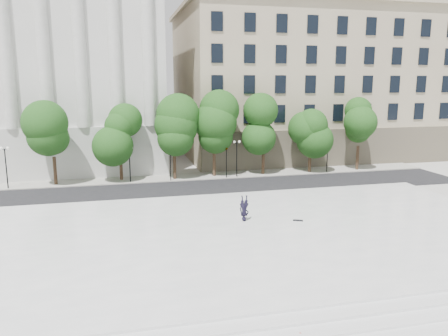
{
  "coord_description": "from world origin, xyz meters",
  "views": [
    {
      "loc": [
        -7.52,
        -25.67,
        11.03
      ],
      "look_at": [
        1.03,
        10.0,
        3.76
      ],
      "focal_mm": 35.0,
      "sensor_mm": 36.0,
      "label": 1
    }
  ],
  "objects_px": {
    "traffic_light_east": "(226,148)",
    "traffic_light_west": "(170,149)",
    "person_lying": "(244,217)",
    "skateboard": "(298,220)"
  },
  "relations": [
    {
      "from": "skateboard",
      "to": "traffic_light_west",
      "type": "bearing_deg",
      "value": 136.43
    },
    {
      "from": "traffic_light_west",
      "to": "person_lying",
      "type": "distance_m",
      "value": 17.56
    },
    {
      "from": "traffic_light_east",
      "to": "traffic_light_west",
      "type": "bearing_deg",
      "value": 180.0
    },
    {
      "from": "traffic_light_west",
      "to": "traffic_light_east",
      "type": "relative_size",
      "value": 1.01
    },
    {
      "from": "skateboard",
      "to": "traffic_light_east",
      "type": "bearing_deg",
      "value": 117.15
    },
    {
      "from": "traffic_light_east",
      "to": "skateboard",
      "type": "bearing_deg",
      "value": -85.83
    },
    {
      "from": "person_lying",
      "to": "skateboard",
      "type": "distance_m",
      "value": 4.17
    },
    {
      "from": "traffic_light_east",
      "to": "person_lying",
      "type": "bearing_deg",
      "value": -99.19
    },
    {
      "from": "person_lying",
      "to": "skateboard",
      "type": "relative_size",
      "value": 2.57
    },
    {
      "from": "person_lying",
      "to": "traffic_light_east",
      "type": "bearing_deg",
      "value": 81.95
    }
  ]
}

